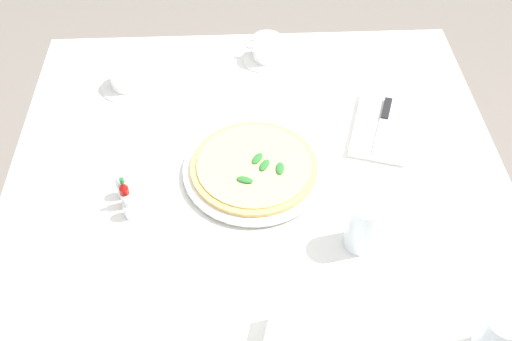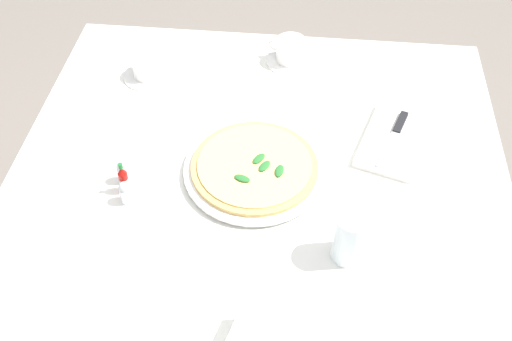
# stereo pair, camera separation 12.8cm
# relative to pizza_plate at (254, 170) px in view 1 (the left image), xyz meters

# --- Properties ---
(ground_plane) EXTENTS (8.00, 8.00, 0.00)m
(ground_plane) POSITION_rel_pizza_plate_xyz_m (0.02, 0.01, -0.73)
(ground_plane) COLOR slate
(dining_table) EXTENTS (1.10, 1.10, 0.72)m
(dining_table) POSITION_rel_pizza_plate_xyz_m (0.02, 0.01, -0.14)
(dining_table) COLOR white
(dining_table) RESTS_ON ground_plane
(pizza_plate) EXTENTS (0.31, 0.31, 0.02)m
(pizza_plate) POSITION_rel_pizza_plate_xyz_m (0.00, 0.00, 0.00)
(pizza_plate) COLOR white
(pizza_plate) RESTS_ON dining_table
(pizza) EXTENTS (0.28, 0.28, 0.02)m
(pizza) POSITION_rel_pizza_plate_xyz_m (0.00, 0.00, 0.01)
(pizza) COLOR #DBAD60
(pizza) RESTS_ON pizza_plate
(coffee_cup_far_right) EXTENTS (0.13, 0.13, 0.06)m
(coffee_cup_far_right) POSITION_rel_pizza_plate_xyz_m (-0.31, -0.31, 0.01)
(coffee_cup_far_right) COLOR white
(coffee_cup_far_right) RESTS_ON dining_table
(coffee_cup_right_edge) EXTENTS (0.13, 0.13, 0.07)m
(coffee_cup_right_edge) POSITION_rel_pizza_plate_xyz_m (-0.41, 0.05, 0.02)
(coffee_cup_right_edge) COLOR white
(coffee_cup_right_edge) RESTS_ON dining_table
(water_glass_left_edge) EXTENTS (0.07, 0.07, 0.12)m
(water_glass_left_edge) POSITION_rel_pizza_plate_xyz_m (0.20, 0.20, 0.04)
(water_glass_left_edge) COLOR white
(water_glass_left_edge) RESTS_ON dining_table
(water_glass_center_back) EXTENTS (0.07, 0.07, 0.11)m
(water_glass_center_back) POSITION_rel_pizza_plate_xyz_m (0.44, 0.39, 0.04)
(water_glass_center_back) COLOR white
(water_glass_center_back) RESTS_ON dining_table
(napkin_folded) EXTENTS (0.25, 0.19, 0.02)m
(napkin_folded) POSITION_rel_pizza_plate_xyz_m (-0.13, 0.31, -0.00)
(napkin_folded) COLOR white
(napkin_folded) RESTS_ON dining_table
(dinner_knife) EXTENTS (0.19, 0.08, 0.01)m
(dinner_knife) POSITION_rel_pizza_plate_xyz_m (-0.12, 0.31, 0.01)
(dinner_knife) COLOR silver
(dinner_knife) RESTS_ON napkin_folded
(hot_sauce_bottle) EXTENTS (0.02, 0.02, 0.08)m
(hot_sauce_bottle) POSITION_rel_pizza_plate_xyz_m (0.08, -0.27, 0.02)
(hot_sauce_bottle) COLOR #B7140F
(hot_sauce_bottle) RESTS_ON dining_table
(salt_shaker) EXTENTS (0.03, 0.03, 0.06)m
(salt_shaker) POSITION_rel_pizza_plate_xyz_m (0.11, -0.26, 0.01)
(salt_shaker) COLOR white
(salt_shaker) RESTS_ON dining_table
(pepper_shaker) EXTENTS (0.03, 0.03, 0.06)m
(pepper_shaker) POSITION_rel_pizza_plate_xyz_m (0.05, -0.28, 0.01)
(pepper_shaker) COLOR white
(pepper_shaker) RESTS_ON dining_table
(menu_card) EXTENTS (0.09, 0.03, 0.06)m
(menu_card) POSITION_rel_pizza_plate_xyz_m (0.40, 0.01, 0.02)
(menu_card) COLOR white
(menu_card) RESTS_ON dining_table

